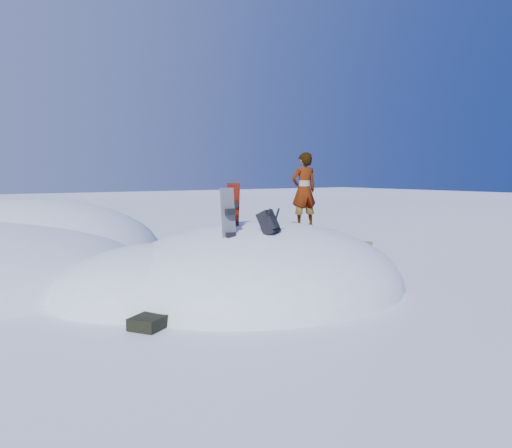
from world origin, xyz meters
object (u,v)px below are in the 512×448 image
snowboard_red (233,218)px  backpack (269,223)px  person (304,190)px  snowboard_dark (229,226)px

snowboard_red → backpack: size_ratio=2.65×
snowboard_red → person: person is taller
backpack → snowboard_dark: bearing=130.9°
snowboard_red → person: size_ratio=0.84×
person → snowboard_red: bearing=18.0°
snowboard_dark → snowboard_red: bearing=57.0°
backpack → person: bearing=5.9°
snowboard_red → person: 2.33m
snowboard_red → snowboard_dark: (-0.48, -0.66, -0.10)m
snowboard_dark → person: (2.72, 1.01, 0.64)m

